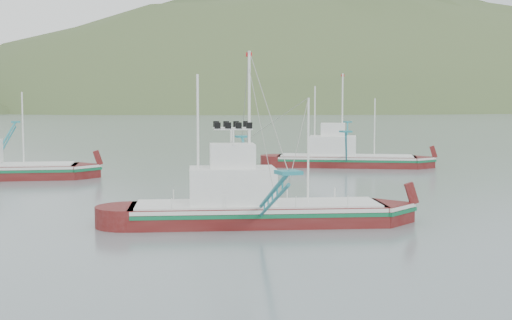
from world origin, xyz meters
name	(u,v)px	position (x,y,z in m)	size (l,w,h in m)	color
ground	(291,221)	(0.00, 0.00, 0.00)	(1200.00, 1200.00, 0.00)	slate
main_boat	(255,190)	(-2.42, -0.36, 2.06)	(15.31, 26.26, 10.85)	#510E0D
bg_boat_right	(346,146)	(18.99, 29.38, 2.24)	(16.66, 24.91, 10.81)	#510E0D
headland_right	(360,109)	(240.00, 430.00, 0.00)	(684.00, 432.00, 306.00)	#42542B
ridge_distant	(53,108)	(30.00, 560.00, 0.00)	(960.00, 400.00, 240.00)	slate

